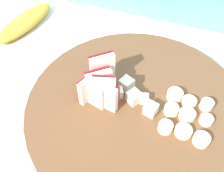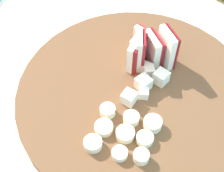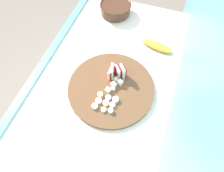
# 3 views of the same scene
# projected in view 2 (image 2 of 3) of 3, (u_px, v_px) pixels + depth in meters

# --- Properties ---
(cutting_board) EXTENTS (0.39, 0.39, 0.02)m
(cutting_board) POSITION_uv_depth(u_px,v_px,m) (136.00, 94.00, 0.52)
(cutting_board) COLOR brown
(cutting_board) RESTS_ON tiled_countertop
(apple_wedge_fan) EXTENTS (0.07, 0.08, 0.07)m
(apple_wedge_fan) POSITION_uv_depth(u_px,v_px,m) (148.00, 49.00, 0.53)
(apple_wedge_fan) COLOR maroon
(apple_wedge_fan) RESTS_ON cutting_board
(apple_dice_pile) EXTENTS (0.09, 0.06, 0.02)m
(apple_dice_pile) POSITION_uv_depth(u_px,v_px,m) (146.00, 82.00, 0.51)
(apple_dice_pile) COLOR white
(apple_dice_pile) RESTS_ON cutting_board
(banana_slice_rows) EXTENTS (0.08, 0.10, 0.02)m
(banana_slice_rows) POSITION_uv_depth(u_px,v_px,m) (125.00, 132.00, 0.46)
(banana_slice_rows) COLOR white
(banana_slice_rows) RESTS_ON cutting_board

